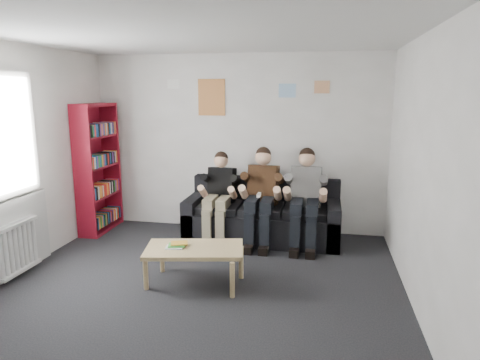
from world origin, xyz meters
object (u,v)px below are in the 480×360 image
Objects in this scene: coffee_table at (194,252)px; person_middle at (261,197)px; person_left at (219,197)px; person_right at (305,199)px; bookshelf at (98,168)px; sofa at (263,218)px.

person_middle reaches higher than coffee_table.
person_left is at bearing 93.42° from coffee_table.
bookshelf is at bearing 178.96° from person_right.
sofa is at bearing 162.64° from person_right.
person_right is at bearing 5.56° from person_left.
person_right is (1.24, -0.00, 0.03)m from person_left.
coffee_table is at bearing -80.79° from person_left.
bookshelf is at bearing -177.21° from person_left.
coffee_table is at bearing -126.83° from person_right.
bookshelf is 1.44× the size of person_right.
bookshelf reaches higher than person_middle.
bookshelf is at bearing -177.79° from sofa.
sofa is 0.75m from person_right.
coffee_table is at bearing -40.25° from bookshelf.
person_left is (-0.09, 1.49, 0.27)m from coffee_table.
person_middle reaches higher than sofa.
person_middle is at bearing -90.00° from sofa.
person_right is at bearing 52.30° from coffee_table.
coffee_table is at bearing -103.36° from person_middle.
coffee_table is 0.79× the size of person_right.
bookshelf reaches higher than coffee_table.
person_left reaches higher than sofa.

